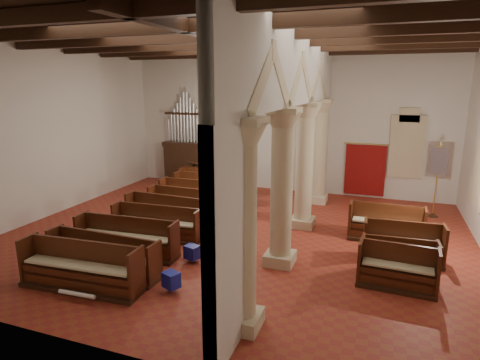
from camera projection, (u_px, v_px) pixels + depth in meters
name	position (u px, v px, depth m)	size (l,w,h in m)	color
floor	(236.00, 235.00, 12.56)	(14.00, 14.00, 0.00)	maroon
ceiling	(235.00, 33.00, 11.16)	(14.00, 14.00, 0.00)	black
wall_back	(284.00, 122.00, 17.34)	(14.00, 0.02, 6.00)	beige
wall_front	(104.00, 189.00, 6.37)	(14.00, 0.02, 6.00)	beige
wall_left	(50.00, 131.00, 14.17)	(0.02, 12.00, 6.00)	beige
ceiling_beams	(235.00, 40.00, 11.20)	(13.80, 11.80, 0.30)	black
arcade	(296.00, 123.00, 11.13)	(0.90, 11.90, 6.00)	#C0B08F
window_back	(406.00, 147.00, 15.86)	(1.00, 0.03, 2.20)	#2E684E
pipe_organ	(187.00, 155.00, 18.76)	(2.10, 0.85, 4.40)	black
lectern	(196.00, 178.00, 17.75)	(0.63, 0.66, 1.33)	#371B11
dossal_curtain	(365.00, 170.00, 16.54)	(1.80, 0.07, 2.17)	maroon
processional_banner	(435.00, 194.00, 14.16)	(0.59, 0.75, 2.68)	black
hymnal_box_a	(171.00, 280.00, 9.12)	(0.36, 0.29, 0.36)	navy
hymnal_box_b	(192.00, 252.00, 10.62)	(0.36, 0.29, 0.36)	navy
hymnal_box_c	(214.00, 236.00, 11.78)	(0.34, 0.28, 0.34)	navy
tube_heater_a	(77.00, 294.00, 8.74)	(0.09, 0.09, 0.91)	white
tube_heater_b	(78.00, 282.00, 9.26)	(0.10, 0.10, 1.01)	white
nave_pew_0	(82.00, 274.00, 9.21)	(2.99, 0.93, 1.12)	black
nave_pew_1	(103.00, 261.00, 9.97)	(3.09, 0.76, 1.01)	black
nave_pew_2	(127.00, 243.00, 11.05)	(2.98, 0.89, 1.06)	black
nave_pew_3	(157.00, 228.00, 12.29)	(2.86, 0.81, 1.01)	black
nave_pew_4	(168.00, 218.00, 13.15)	(3.05, 0.83, 1.06)	black
nave_pew_5	(191.00, 209.00, 14.02)	(3.27, 0.84, 1.06)	black
nave_pew_6	(203.00, 201.00, 15.01)	(3.39, 0.82, 1.10)	black
nave_pew_7	(211.00, 193.00, 16.01)	(3.08, 0.83, 1.14)	black
nave_pew_8	(214.00, 187.00, 16.95)	(3.05, 0.96, 1.14)	black
aisle_pew_0	(397.00, 274.00, 9.26)	(1.78, 0.79, 1.04)	black
aisle_pew_1	(399.00, 264.00, 9.81)	(1.82, 0.75, 0.96)	black
aisle_pew_2	(402.00, 249.00, 10.64)	(2.07, 0.84, 1.08)	black
aisle_pew_3	(386.00, 229.00, 12.03)	(2.18, 0.80, 1.12)	black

